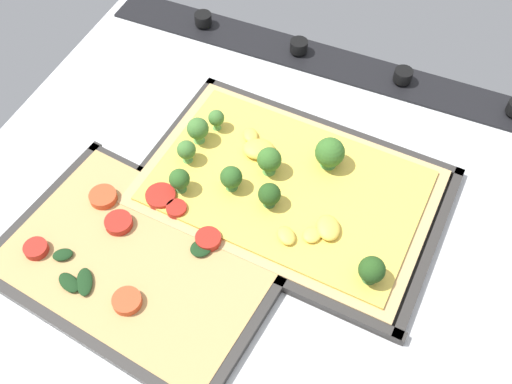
{
  "coord_description": "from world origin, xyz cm",
  "views": [
    {
      "loc": [
        -14.13,
        36.81,
        62.75
      ],
      "look_at": [
        2.25,
        -1.07,
        5.46
      ],
      "focal_mm": 41.1,
      "sensor_mm": 36.0,
      "label": 1
    }
  ],
  "objects_px": {
    "baking_tray_front": "(290,192)",
    "broccoli_pizza": "(286,185)",
    "baking_tray_back": "(141,262)",
    "veggie_pizza_back": "(139,256)"
  },
  "relations": [
    {
      "from": "veggie_pizza_back",
      "to": "baking_tray_back",
      "type": "bearing_deg",
      "value": 137.56
    },
    {
      "from": "baking_tray_back",
      "to": "veggie_pizza_back",
      "type": "distance_m",
      "value": 0.01
    },
    {
      "from": "broccoli_pizza",
      "to": "baking_tray_back",
      "type": "relative_size",
      "value": 1.07
    },
    {
      "from": "baking_tray_back",
      "to": "veggie_pizza_back",
      "type": "relative_size",
      "value": 1.08
    },
    {
      "from": "baking_tray_back",
      "to": "broccoli_pizza",
      "type": "bearing_deg",
      "value": -126.08
    },
    {
      "from": "broccoli_pizza",
      "to": "baking_tray_back",
      "type": "height_order",
      "value": "broccoli_pizza"
    },
    {
      "from": "baking_tray_front",
      "to": "broccoli_pizza",
      "type": "xyz_separation_m",
      "value": [
        0.01,
        0.0,
        0.01
      ]
    },
    {
      "from": "broccoli_pizza",
      "to": "veggie_pizza_back",
      "type": "bearing_deg",
      "value": 52.66
    },
    {
      "from": "baking_tray_front",
      "to": "broccoli_pizza",
      "type": "bearing_deg",
      "value": 10.46
    },
    {
      "from": "baking_tray_back",
      "to": "baking_tray_front",
      "type": "bearing_deg",
      "value": -127.13
    }
  ]
}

